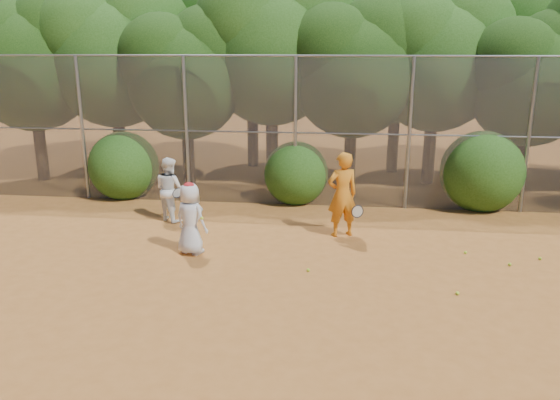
# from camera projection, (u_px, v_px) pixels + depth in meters

# --- Properties ---
(ground) EXTENTS (80.00, 80.00, 0.00)m
(ground) POSITION_uv_depth(u_px,v_px,m) (321.00, 303.00, 9.30)
(ground) COLOR #9D5A23
(ground) RESTS_ON ground
(fence_back) EXTENTS (20.05, 0.09, 4.03)m
(fence_back) POSITION_uv_depth(u_px,v_px,m) (328.00, 131.00, 14.50)
(fence_back) COLOR gray
(fence_back) RESTS_ON ground
(tree_0) EXTENTS (4.38, 3.81, 6.00)m
(tree_0) POSITION_uv_depth(u_px,v_px,m) (32.00, 57.00, 16.99)
(tree_0) COLOR black
(tree_0) RESTS_ON ground
(tree_1) EXTENTS (4.64, 4.03, 6.35)m
(tree_1) POSITION_uv_depth(u_px,v_px,m) (115.00, 49.00, 17.13)
(tree_1) COLOR black
(tree_1) RESTS_ON ground
(tree_2) EXTENTS (3.99, 3.47, 5.47)m
(tree_2) POSITION_uv_depth(u_px,v_px,m) (187.00, 69.00, 16.33)
(tree_2) COLOR black
(tree_2) RESTS_ON ground
(tree_3) EXTENTS (4.89, 4.26, 6.70)m
(tree_3) POSITION_uv_depth(u_px,v_px,m) (274.00, 41.00, 16.79)
(tree_3) COLOR black
(tree_3) RESTS_ON ground
(tree_4) EXTENTS (4.19, 3.64, 5.73)m
(tree_4) POSITION_uv_depth(u_px,v_px,m) (355.00, 63.00, 16.10)
(tree_4) COLOR black
(tree_4) RESTS_ON ground
(tree_5) EXTENTS (4.51, 3.92, 6.17)m
(tree_5) POSITION_uv_depth(u_px,v_px,m) (438.00, 53.00, 16.51)
(tree_5) COLOR black
(tree_5) RESTS_ON ground
(tree_6) EXTENTS (3.86, 3.36, 5.29)m
(tree_6) POSITION_uv_depth(u_px,v_px,m) (533.00, 74.00, 15.42)
(tree_6) COLOR black
(tree_6) RESTS_ON ground
(tree_9) EXTENTS (4.83, 4.20, 6.62)m
(tree_9) POSITION_uv_depth(u_px,v_px,m) (114.00, 44.00, 19.39)
(tree_9) COLOR black
(tree_9) RESTS_ON ground
(tree_10) EXTENTS (5.15, 4.48, 7.06)m
(tree_10) POSITION_uv_depth(u_px,v_px,m) (254.00, 35.00, 18.94)
(tree_10) COLOR black
(tree_10) RESTS_ON ground
(tree_11) EXTENTS (4.64, 4.03, 6.35)m
(tree_11) POSITION_uv_depth(u_px,v_px,m) (400.00, 49.00, 18.12)
(tree_11) COLOR black
(tree_11) RESTS_ON ground
(tree_12) EXTENTS (5.02, 4.37, 6.88)m
(tree_12) POSITION_uv_depth(u_px,v_px,m) (537.00, 38.00, 18.09)
(tree_12) COLOR black
(tree_12) RESTS_ON ground
(bush_0) EXTENTS (2.00, 2.00, 2.00)m
(bush_0) POSITION_uv_depth(u_px,v_px,m) (124.00, 163.00, 15.73)
(bush_0) COLOR #204912
(bush_0) RESTS_ON ground
(bush_1) EXTENTS (1.80, 1.80, 1.80)m
(bush_1) POSITION_uv_depth(u_px,v_px,m) (296.00, 170.00, 15.19)
(bush_1) COLOR #204912
(bush_1) RESTS_ON ground
(bush_2) EXTENTS (2.20, 2.20, 2.20)m
(bush_2) POSITION_uv_depth(u_px,v_px,m) (482.00, 168.00, 14.58)
(bush_2) COLOR #204912
(bush_2) RESTS_ON ground
(player_yellow) EXTENTS (0.92, 0.70, 1.96)m
(player_yellow) POSITION_uv_depth(u_px,v_px,m) (342.00, 195.00, 12.40)
(player_yellow) COLOR orange
(player_yellow) RESTS_ON ground
(player_teen) EXTENTS (0.87, 0.74, 1.54)m
(player_teen) POSITION_uv_depth(u_px,v_px,m) (190.00, 219.00, 11.36)
(player_teen) COLOR silver
(player_teen) RESTS_ON ground
(player_white) EXTENTS (0.99, 0.95, 1.61)m
(player_white) POSITION_uv_depth(u_px,v_px,m) (170.00, 189.00, 13.56)
(player_white) COLOR white
(player_white) RESTS_ON ground
(ball_0) EXTENTS (0.07, 0.07, 0.07)m
(ball_0) POSITION_uv_depth(u_px,v_px,m) (510.00, 264.00, 10.87)
(ball_0) COLOR #ABCF25
(ball_0) RESTS_ON ground
(ball_1) EXTENTS (0.07, 0.07, 0.07)m
(ball_1) POSITION_uv_depth(u_px,v_px,m) (540.00, 259.00, 11.17)
(ball_1) COLOR #ABCF25
(ball_1) RESTS_ON ground
(ball_2) EXTENTS (0.07, 0.07, 0.07)m
(ball_2) POSITION_uv_depth(u_px,v_px,m) (457.00, 293.00, 9.59)
(ball_2) COLOR #ABCF25
(ball_2) RESTS_ON ground
(ball_4) EXTENTS (0.07, 0.07, 0.07)m
(ball_4) POSITION_uv_depth(u_px,v_px,m) (308.00, 270.00, 10.59)
(ball_4) COLOR #ABCF25
(ball_4) RESTS_ON ground
(ball_5) EXTENTS (0.07, 0.07, 0.07)m
(ball_5) POSITION_uv_depth(u_px,v_px,m) (465.00, 252.00, 11.50)
(ball_5) COLOR #ABCF25
(ball_5) RESTS_ON ground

